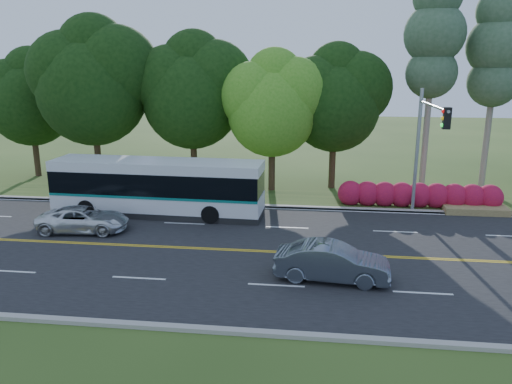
# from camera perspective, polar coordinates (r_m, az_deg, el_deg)

# --- Properties ---
(ground) EXTENTS (120.00, 120.00, 0.00)m
(ground) POSITION_cam_1_polar(r_m,az_deg,el_deg) (22.80, 4.31, -6.96)
(ground) COLOR #2D4818
(ground) RESTS_ON ground
(road) EXTENTS (60.00, 14.00, 0.02)m
(road) POSITION_cam_1_polar(r_m,az_deg,el_deg) (22.80, 4.31, -6.94)
(road) COLOR black
(road) RESTS_ON ground
(curb_north) EXTENTS (60.00, 0.30, 0.15)m
(curb_north) POSITION_cam_1_polar(r_m,az_deg,el_deg) (29.54, 4.98, -1.73)
(curb_north) COLOR #A39D93
(curb_north) RESTS_ON ground
(curb_south) EXTENTS (60.00, 0.30, 0.15)m
(curb_south) POSITION_cam_1_polar(r_m,az_deg,el_deg) (16.34, 3.06, -15.94)
(curb_south) COLOR #A39D93
(curb_south) RESTS_ON ground
(grass_verge) EXTENTS (60.00, 4.00, 0.10)m
(grass_verge) POSITION_cam_1_polar(r_m,az_deg,el_deg) (31.33, 5.10, -0.83)
(grass_verge) COLOR #2D4818
(grass_verge) RESTS_ON ground
(lane_markings) EXTENTS (57.60, 13.82, 0.00)m
(lane_markings) POSITION_cam_1_polar(r_m,az_deg,el_deg) (22.80, 4.07, -6.90)
(lane_markings) COLOR gold
(lane_markings) RESTS_ON road
(tree_row) EXTENTS (44.70, 9.10, 13.84)m
(tree_row) POSITION_cam_1_polar(r_m,az_deg,el_deg) (33.90, -3.37, 11.83)
(tree_row) COLOR #2F2115
(tree_row) RESTS_ON ground
(bougainvillea_hedge) EXTENTS (9.50, 2.25, 1.50)m
(bougainvillea_hedge) POSITION_cam_1_polar(r_m,az_deg,el_deg) (30.98, 18.47, -0.44)
(bougainvillea_hedge) COLOR maroon
(bougainvillea_hedge) RESTS_ON ground
(traffic_signal) EXTENTS (0.42, 6.10, 7.00)m
(traffic_signal) POSITION_cam_1_polar(r_m,az_deg,el_deg) (27.44, 18.82, 6.10)
(traffic_signal) COLOR #989AA0
(traffic_signal) RESTS_ON ground
(transit_bus) EXTENTS (11.86, 3.00, 3.08)m
(transit_bus) POSITION_cam_1_polar(r_m,az_deg,el_deg) (28.45, -11.19, 0.47)
(transit_bus) COLOR silver
(transit_bus) RESTS_ON road
(sedan) EXTENTS (4.61, 1.98, 1.48)m
(sedan) POSITION_cam_1_polar(r_m,az_deg,el_deg) (20.01, 8.70, -7.92)
(sedan) COLOR slate
(sedan) RESTS_ON road
(suv) EXTENTS (4.64, 2.43, 1.25)m
(suv) POSITION_cam_1_polar(r_m,az_deg,el_deg) (26.80, -19.12, -2.96)
(suv) COLOR silver
(suv) RESTS_ON road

